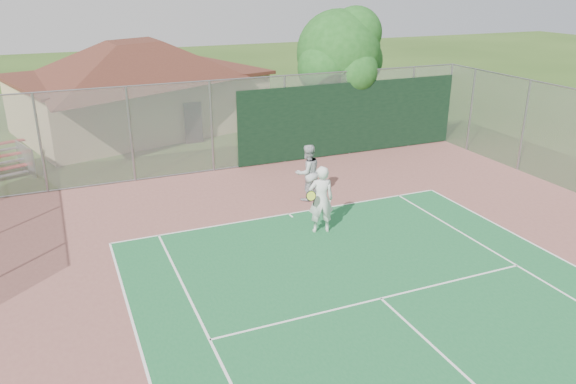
{
  "coord_description": "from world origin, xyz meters",
  "views": [
    {
      "loc": [
        -6.43,
        -3.19,
        6.98
      ],
      "look_at": [
        -0.71,
        10.27,
        1.43
      ],
      "focal_mm": 35.0,
      "sensor_mm": 36.0,
      "label": 1
    }
  ],
  "objects_px": {
    "player_white_front": "(321,200)",
    "player_grey_back": "(308,173)",
    "tree": "(340,55)",
    "clubhouse": "(137,77)"
  },
  "relations": [
    {
      "from": "player_white_front",
      "to": "player_grey_back",
      "type": "relative_size",
      "value": 1.06
    },
    {
      "from": "tree",
      "to": "player_white_front",
      "type": "xyz_separation_m",
      "value": [
        -4.99,
        -8.38,
        -2.91
      ]
    },
    {
      "from": "tree",
      "to": "player_grey_back",
      "type": "xyz_separation_m",
      "value": [
        -4.26,
        -5.89,
        -2.97
      ]
    },
    {
      "from": "clubhouse",
      "to": "player_grey_back",
      "type": "bearing_deg",
      "value": -89.39
    },
    {
      "from": "tree",
      "to": "player_grey_back",
      "type": "bearing_deg",
      "value": -125.86
    },
    {
      "from": "player_grey_back",
      "to": "clubhouse",
      "type": "bearing_deg",
      "value": -84.16
    },
    {
      "from": "clubhouse",
      "to": "player_grey_back",
      "type": "distance_m",
      "value": 12.61
    },
    {
      "from": "player_white_front",
      "to": "player_grey_back",
      "type": "distance_m",
      "value": 2.6
    },
    {
      "from": "clubhouse",
      "to": "player_grey_back",
      "type": "height_order",
      "value": "clubhouse"
    },
    {
      "from": "player_grey_back",
      "to": "player_white_front",
      "type": "bearing_deg",
      "value": 63.0
    }
  ]
}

